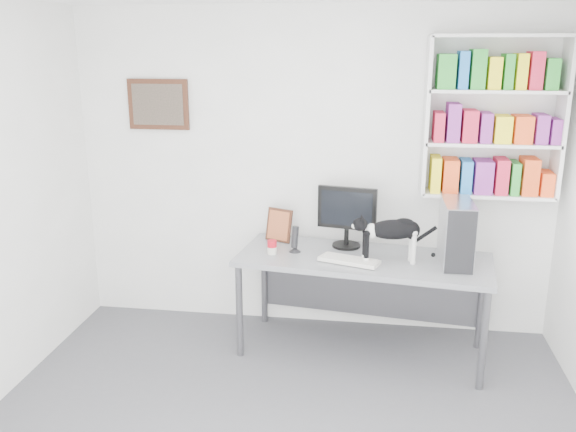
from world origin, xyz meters
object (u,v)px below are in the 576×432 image
(soup_can, at_px, (272,247))
(cat, at_px, (391,241))
(bookshelf, at_px, (493,117))
(leaning_print, at_px, (279,224))
(monitor, at_px, (347,217))
(keyboard, at_px, (349,260))
(pc_tower, at_px, (456,233))
(speaker, at_px, (295,239))
(desk, at_px, (362,305))

(soup_can, bearing_deg, cat, -4.76)
(bookshelf, xyz_separation_m, leaning_print, (-1.65, -0.07, -0.90))
(monitor, distance_m, soup_can, 0.65)
(monitor, relative_size, cat, 0.88)
(keyboard, relative_size, pc_tower, 0.94)
(leaning_print, bearing_deg, keyboard, -13.45)
(keyboard, distance_m, pc_tower, 0.82)
(monitor, relative_size, speaker, 2.34)
(cat, bearing_deg, soup_can, 163.95)
(keyboard, bearing_deg, cat, 24.65)
(desk, distance_m, leaning_print, 0.95)
(keyboard, bearing_deg, desk, 69.94)
(soup_can, distance_m, cat, 0.93)
(keyboard, height_order, speaker, speaker)
(bookshelf, distance_m, keyboard, 1.55)
(bookshelf, height_order, soup_can, bookshelf)
(bookshelf, relative_size, pc_tower, 2.60)
(speaker, relative_size, soup_can, 1.99)
(leaning_print, bearing_deg, bookshelf, 25.03)
(pc_tower, height_order, soup_can, pc_tower)
(cat, bearing_deg, monitor, 125.05)
(bookshelf, height_order, desk, bookshelf)
(speaker, distance_m, soup_can, 0.19)
(bookshelf, distance_m, monitor, 1.35)
(pc_tower, relative_size, speaker, 2.20)
(keyboard, relative_size, cat, 0.79)
(monitor, height_order, pc_tower, monitor)
(keyboard, height_order, pc_tower, pc_tower)
(desk, distance_m, keyboard, 0.45)
(pc_tower, bearing_deg, speaker, 175.39)
(desk, bearing_deg, bookshelf, 29.21)
(speaker, bearing_deg, leaning_print, 147.43)
(cat, bearing_deg, desk, 142.69)
(pc_tower, bearing_deg, desk, 176.36)
(monitor, bearing_deg, cat, -32.98)
(bookshelf, xyz_separation_m, speaker, (-1.48, -0.33, -0.94))
(monitor, bearing_deg, desk, -47.16)
(pc_tower, xyz_separation_m, speaker, (-1.22, 0.09, -0.13))
(desk, height_order, keyboard, keyboard)
(desk, distance_m, soup_can, 0.85)
(cat, bearing_deg, bookshelf, 21.57)
(bookshelf, xyz_separation_m, soup_can, (-1.65, -0.40, -0.99))
(desk, height_order, cat, cat)
(keyboard, height_order, cat, cat)
(keyboard, distance_m, leaning_print, 0.76)
(keyboard, xyz_separation_m, cat, (0.31, 0.04, 0.16))
(pc_tower, bearing_deg, cat, -173.12)
(bookshelf, relative_size, desk, 0.64)
(pc_tower, bearing_deg, bookshelf, 57.16)
(keyboard, relative_size, leaning_print, 1.59)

